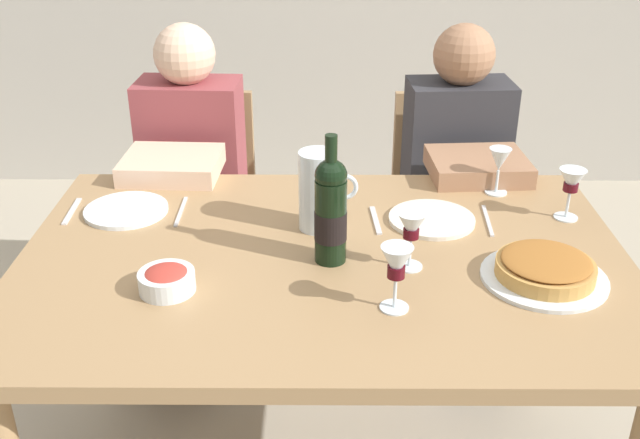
{
  "coord_description": "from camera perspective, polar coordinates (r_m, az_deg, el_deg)",
  "views": [
    {
      "loc": [
        0.0,
        -1.58,
        1.65
      ],
      "look_at": [
        -0.01,
        -0.02,
        0.87
      ],
      "focal_mm": 41.44,
      "sensor_mm": 36.0,
      "label": 1
    }
  ],
  "objects": [
    {
      "name": "baked_tart",
      "position": [
        1.78,
        16.93,
        -3.69
      ],
      "size": [
        0.29,
        0.29,
        0.06
      ],
      "color": "silver",
      "rests_on": "dining_table"
    },
    {
      "name": "diner_right",
      "position": [
        2.51,
        10.75,
        1.85
      ],
      "size": [
        0.35,
        0.52,
        1.16
      ],
      "rotation": [
        0.0,
        0.0,
        3.21
      ],
      "color": "#2D2D33",
      "rests_on": "ground"
    },
    {
      "name": "spoon_right_setting",
      "position": [
        1.98,
        4.26,
        -0.05
      ],
      "size": [
        0.02,
        0.16,
        0.0
      ],
      "primitive_type": "cube",
      "rotation": [
        0.0,
        0.0,
        1.63
      ],
      "color": "silver",
      "rests_on": "dining_table"
    },
    {
      "name": "knife_right_setting",
      "position": [
        2.02,
        12.77,
        -0.07
      ],
      "size": [
        0.02,
        0.18,
        0.0
      ],
      "primitive_type": "cube",
      "rotation": [
        0.0,
        0.0,
        1.51
      ],
      "color": "silver",
      "rests_on": "dining_table"
    },
    {
      "name": "wine_bottle",
      "position": [
        1.73,
        0.77,
        0.68
      ],
      "size": [
        0.08,
        0.08,
        0.32
      ],
      "color": "black",
      "rests_on": "dining_table"
    },
    {
      "name": "water_pitcher",
      "position": [
        1.9,
        -0.18,
        1.9
      ],
      "size": [
        0.15,
        0.1,
        0.21
      ],
      "color": "silver",
      "rests_on": "dining_table"
    },
    {
      "name": "diner_left",
      "position": [
        2.51,
        -10.2,
        1.93
      ],
      "size": [
        0.35,
        0.51,
        1.16
      ],
      "rotation": [
        0.0,
        0.0,
        3.09
      ],
      "color": "#8E3D42",
      "rests_on": "ground"
    },
    {
      "name": "dinner_plate_left_setting",
      "position": [
        2.09,
        -14.78,
        0.71
      ],
      "size": [
        0.23,
        0.23,
        0.01
      ],
      "primitive_type": "cylinder",
      "color": "silver",
      "rests_on": "dining_table"
    },
    {
      "name": "knife_left_setting",
      "position": [
        2.06,
        -10.74,
        0.62
      ],
      "size": [
        0.01,
        0.18,
        0.0
      ],
      "primitive_type": "cube",
      "rotation": [
        0.0,
        0.0,
        1.58
      ],
      "color": "silver",
      "rests_on": "dining_table"
    },
    {
      "name": "chair_right",
      "position": [
        2.77,
        9.5,
        1.66
      ],
      "size": [
        0.42,
        0.42,
        0.87
      ],
      "rotation": [
        0.0,
        0.0,
        3.21
      ],
      "color": "#9E7A51",
      "rests_on": "ground"
    },
    {
      "name": "salad_bowl",
      "position": [
        1.69,
        -11.82,
        -4.55
      ],
      "size": [
        0.13,
        0.13,
        0.06
      ],
      "color": "silver",
      "rests_on": "dining_table"
    },
    {
      "name": "dining_table",
      "position": [
        1.86,
        0.21,
        -5.25
      ],
      "size": [
        1.5,
        1.0,
        0.76
      ],
      "color": "#9E7A51",
      "rests_on": "ground"
    },
    {
      "name": "wine_glass_left_diner",
      "position": [
        2.06,
        18.79,
        2.67
      ],
      "size": [
        0.07,
        0.07,
        0.14
      ],
      "color": "silver",
      "rests_on": "dining_table"
    },
    {
      "name": "dinner_plate_right_setting",
      "position": [
        1.99,
        8.57,
        0.03
      ],
      "size": [
        0.23,
        0.23,
        0.01
      ],
      "primitive_type": "cylinder",
      "color": "silver",
      "rests_on": "dining_table"
    },
    {
      "name": "wine_glass_spare",
      "position": [
        1.73,
        7.0,
        -0.72
      ],
      "size": [
        0.07,
        0.07,
        0.14
      ],
      "color": "silver",
      "rests_on": "dining_table"
    },
    {
      "name": "fork_left_setting",
      "position": [
        2.14,
        -18.66,
        0.62
      ],
      "size": [
        0.02,
        0.16,
        0.0
      ],
      "primitive_type": "cube",
      "rotation": [
        0.0,
        0.0,
        1.61
      ],
      "color": "silver",
      "rests_on": "dining_table"
    },
    {
      "name": "chair_left",
      "position": [
        2.77,
        -9.02,
        1.74
      ],
      "size": [
        0.42,
        0.42,
        0.87
      ],
      "rotation": [
        0.0,
        0.0,
        3.09
      ],
      "color": "#9E7A51",
      "rests_on": "ground"
    },
    {
      "name": "wine_glass_right_diner",
      "position": [
        2.16,
        13.63,
        4.36
      ],
      "size": [
        0.06,
        0.06,
        0.14
      ],
      "color": "silver",
      "rests_on": "dining_table"
    },
    {
      "name": "wine_glass_centre",
      "position": [
        1.56,
        5.85,
        -3.56
      ],
      "size": [
        0.07,
        0.07,
        0.15
      ],
      "color": "silver",
      "rests_on": "dining_table"
    }
  ]
}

